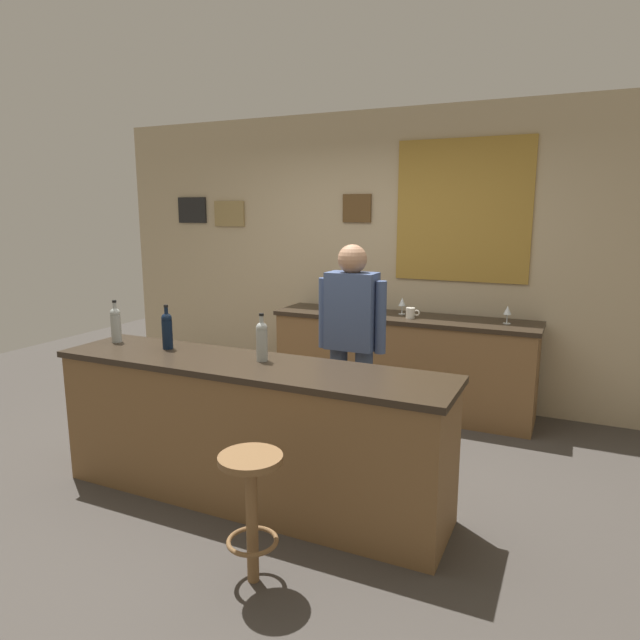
# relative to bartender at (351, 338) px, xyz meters

# --- Properties ---
(ground_plane) EXTENTS (10.00, 10.00, 0.00)m
(ground_plane) POSITION_rel_bartender_xyz_m (-0.37, -0.44, -0.94)
(ground_plane) COLOR #423D38
(back_wall) EXTENTS (6.00, 0.09, 2.80)m
(back_wall) POSITION_rel_bartender_xyz_m (-0.36, 1.59, 0.48)
(back_wall) COLOR tan
(back_wall) RESTS_ON ground_plane
(bar_counter) EXTENTS (2.63, 0.60, 0.92)m
(bar_counter) POSITION_rel_bartender_xyz_m (-0.37, -0.84, -0.47)
(bar_counter) COLOR brown
(bar_counter) RESTS_ON ground_plane
(side_counter) EXTENTS (2.43, 0.56, 0.90)m
(side_counter) POSITION_rel_bartender_xyz_m (0.03, 1.21, -0.48)
(side_counter) COLOR brown
(side_counter) RESTS_ON ground_plane
(bartender) EXTENTS (0.52, 0.21, 1.62)m
(bartender) POSITION_rel_bartender_xyz_m (0.00, 0.00, 0.00)
(bartender) COLOR #384766
(bartender) RESTS_ON ground_plane
(bar_stool) EXTENTS (0.32, 0.32, 0.68)m
(bar_stool) POSITION_rel_bartender_xyz_m (0.09, -1.54, -0.48)
(bar_stool) COLOR brown
(bar_stool) RESTS_ON ground_plane
(wine_bottle_a) EXTENTS (0.07, 0.07, 0.31)m
(wine_bottle_a) POSITION_rel_bartender_xyz_m (-1.52, -0.75, 0.12)
(wine_bottle_a) COLOR #999E99
(wine_bottle_a) RESTS_ON bar_counter
(wine_bottle_b) EXTENTS (0.07, 0.07, 0.31)m
(wine_bottle_b) POSITION_rel_bartender_xyz_m (-1.06, -0.76, 0.12)
(wine_bottle_b) COLOR black
(wine_bottle_b) RESTS_ON bar_counter
(wine_bottle_c) EXTENTS (0.07, 0.07, 0.31)m
(wine_bottle_c) POSITION_rel_bartender_xyz_m (-0.30, -0.76, 0.12)
(wine_bottle_c) COLOR #999E99
(wine_bottle_c) RESTS_ON bar_counter
(wine_glass_a) EXTENTS (0.07, 0.07, 0.16)m
(wine_glass_a) POSITION_rel_bartender_xyz_m (-0.75, 1.16, 0.07)
(wine_glass_a) COLOR silver
(wine_glass_a) RESTS_ON side_counter
(wine_glass_b) EXTENTS (0.07, 0.07, 0.16)m
(wine_glass_b) POSITION_rel_bartender_xyz_m (-0.39, 1.15, 0.07)
(wine_glass_b) COLOR silver
(wine_glass_b) RESTS_ON side_counter
(wine_glass_c) EXTENTS (0.07, 0.07, 0.16)m
(wine_glass_c) POSITION_rel_bartender_xyz_m (-0.01, 1.30, 0.07)
(wine_glass_c) COLOR silver
(wine_glass_c) RESTS_ON side_counter
(wine_glass_d) EXTENTS (0.07, 0.07, 0.16)m
(wine_glass_d) POSITION_rel_bartender_xyz_m (0.94, 1.24, 0.07)
(wine_glass_d) COLOR silver
(wine_glass_d) RESTS_ON side_counter
(coffee_mug) EXTENTS (0.13, 0.08, 0.09)m
(coffee_mug) POSITION_rel_bartender_xyz_m (0.12, 1.13, 0.01)
(coffee_mug) COLOR silver
(coffee_mug) RESTS_ON side_counter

